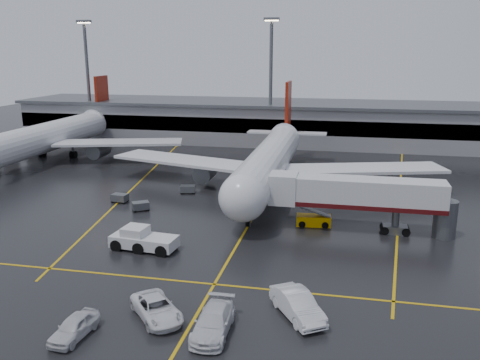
# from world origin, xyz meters

# --- Properties ---
(ground) EXTENTS (220.00, 220.00, 0.00)m
(ground) POSITION_xyz_m (0.00, 0.00, 0.00)
(ground) COLOR black
(ground) RESTS_ON ground
(apron_line_centre) EXTENTS (0.25, 90.00, 0.02)m
(apron_line_centre) POSITION_xyz_m (0.00, 0.00, 0.01)
(apron_line_centre) COLOR gold
(apron_line_centre) RESTS_ON ground
(apron_line_stop) EXTENTS (60.00, 0.25, 0.02)m
(apron_line_stop) POSITION_xyz_m (0.00, -22.00, 0.01)
(apron_line_stop) COLOR gold
(apron_line_stop) RESTS_ON ground
(apron_line_left) EXTENTS (9.99, 69.35, 0.02)m
(apron_line_left) POSITION_xyz_m (-20.00, 10.00, 0.01)
(apron_line_left) COLOR gold
(apron_line_left) RESTS_ON ground
(apron_line_right) EXTENTS (7.57, 69.64, 0.02)m
(apron_line_right) POSITION_xyz_m (18.00, 10.00, 0.01)
(apron_line_right) COLOR gold
(apron_line_right) RESTS_ON ground
(terminal) EXTENTS (122.00, 19.00, 8.60)m
(terminal) POSITION_xyz_m (0.00, 47.93, 4.32)
(terminal) COLOR gray
(terminal) RESTS_ON ground
(light_mast_left) EXTENTS (3.00, 1.20, 25.45)m
(light_mast_left) POSITION_xyz_m (-45.00, 42.00, 14.47)
(light_mast_left) COLOR #595B60
(light_mast_left) RESTS_ON ground
(light_mast_mid) EXTENTS (3.00, 1.20, 25.45)m
(light_mast_mid) POSITION_xyz_m (-5.00, 42.00, 14.47)
(light_mast_mid) COLOR #595B60
(light_mast_mid) RESTS_ON ground
(main_airliner) EXTENTS (48.80, 45.60, 14.10)m
(main_airliner) POSITION_xyz_m (0.00, 9.70, 4.21)
(main_airliner) COLOR silver
(main_airliner) RESTS_ON ground
(second_airliner) EXTENTS (48.80, 45.60, 14.10)m
(second_airliner) POSITION_xyz_m (-42.00, 21.70, 4.21)
(second_airliner) COLOR silver
(second_airliner) RESTS_ON ground
(jet_bridge) EXTENTS (19.90, 3.40, 6.05)m
(jet_bridge) POSITION_xyz_m (11.87, -6.00, 3.93)
(jet_bridge) COLOR silver
(jet_bridge) RESTS_ON ground
(pushback_tractor) EXTENTS (6.81, 3.39, 2.35)m
(pushback_tractor) POSITION_xyz_m (-9.00, -15.85, 0.94)
(pushback_tractor) COLOR silver
(pushback_tractor) RESTS_ON ground
(belt_loader) EXTENTS (3.97, 2.10, 2.43)m
(belt_loader) POSITION_xyz_m (7.20, -5.23, 0.60)
(belt_loader) COLOR #E9A300
(belt_loader) RESTS_ON ground
(service_van_a) EXTENTS (5.61, 5.88, 1.55)m
(service_van_a) POSITION_xyz_m (-2.74, -28.25, 0.77)
(service_van_a) COLOR white
(service_van_a) RESTS_ON ground
(service_van_b) EXTENTS (2.53, 5.90, 1.69)m
(service_van_b) POSITION_xyz_m (1.87, -29.33, 0.85)
(service_van_b) COLOR silver
(service_van_b) RESTS_ON ground
(service_van_c) EXTENTS (4.87, 5.99, 1.92)m
(service_van_c) POSITION_xyz_m (7.40, -25.85, 0.96)
(service_van_c) COLOR white
(service_van_c) RESTS_ON ground
(service_van_d) EXTENTS (2.17, 4.56, 1.50)m
(service_van_d) POSITION_xyz_m (-7.39, -31.81, 0.75)
(service_van_d) COLOR silver
(service_van_d) RESTS_ON ground
(baggage_cart_a) EXTENTS (2.39, 2.18, 1.12)m
(baggage_cart_a) POSITION_xyz_m (-14.10, -4.22, 0.63)
(baggage_cart_a) COLOR #595B60
(baggage_cart_a) RESTS_ON ground
(baggage_cart_b) EXTENTS (2.12, 1.50, 1.12)m
(baggage_cart_b) POSITION_xyz_m (-18.17, -1.46, 0.63)
(baggage_cart_b) COLOR #595B60
(baggage_cart_b) RESTS_ON ground
(baggage_cart_c) EXTENTS (2.25, 1.73, 1.12)m
(baggage_cart_c) POSITION_xyz_m (-10.78, 4.48, 0.63)
(baggage_cart_c) COLOR #595B60
(baggage_cart_c) RESTS_ON ground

